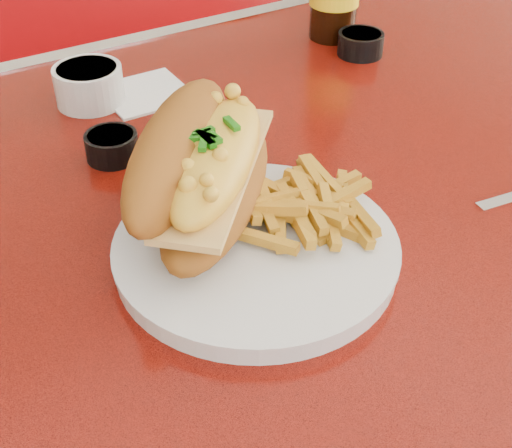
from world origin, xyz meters
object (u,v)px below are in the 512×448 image
diner_table (295,274)px  fork (302,212)px  sauce_cup_left (112,145)px  sauce_cup_right (361,43)px  booth_bench_far (94,176)px  mac_hoagie (203,166)px  gravy_ramekin (89,84)px  dinner_plate (256,250)px

diner_table → fork: (-0.06, -0.10, 0.18)m
sauce_cup_left → sauce_cup_right: 0.40m
booth_bench_far → fork: booth_bench_far is taller
diner_table → sauce_cup_left: size_ratio=18.63×
diner_table → mac_hoagie: mac_hoagie is taller
sauce_cup_left → sauce_cup_right: sauce_cup_right is taller
gravy_ramekin → sauce_cup_right: gravy_ramekin is taller
booth_bench_far → dinner_plate: booth_bench_far is taller
dinner_plate → sauce_cup_right: 0.46m
booth_bench_far → dinner_plate: size_ratio=3.58×
dinner_plate → sauce_cup_left: (-0.05, 0.23, 0.01)m
mac_hoagie → booth_bench_far: bearing=33.4°
mac_hoagie → sauce_cup_left: size_ratio=4.02×
diner_table → booth_bench_far: booth_bench_far is taller
booth_bench_far → sauce_cup_right: bearing=-69.9°
booth_bench_far → sauce_cup_left: 0.87m
booth_bench_far → dinner_plate: 1.05m
diner_table → fork: 0.21m
fork → dinner_plate: bearing=99.0°
sauce_cup_left → mac_hoagie: bearing=-78.2°
diner_table → sauce_cup_right: sauce_cup_right is taller
booth_bench_far → sauce_cup_left: bearing=-103.7°
diner_table → mac_hoagie: (-0.14, -0.04, 0.23)m
sauce_cup_left → sauce_cup_right: size_ratio=0.84×
booth_bench_far → diner_table: bearing=-90.0°
booth_bench_far → mac_hoagie: (-0.14, -0.85, 0.55)m
dinner_plate → fork: bearing=16.3°
booth_bench_far → gravy_ramekin: booth_bench_far is taller
diner_table → gravy_ramekin: size_ratio=12.05×
booth_bench_far → sauce_cup_left: (-0.17, -0.70, 0.50)m
mac_hoagie → sauce_cup_right: mac_hoagie is taller
dinner_plate → fork: 0.06m
diner_table → booth_bench_far: (0.00, 0.81, -0.32)m
diner_table → booth_bench_far: bearing=90.0°
booth_bench_far → mac_hoagie: size_ratio=4.52×
dinner_plate → fork: (0.06, 0.02, 0.01)m
sauce_cup_left → sauce_cup_right: bearing=10.7°
diner_table → sauce_cup_left: 0.27m
diner_table → dinner_plate: dinner_plate is taller
booth_bench_far → gravy_ramekin: (-0.14, -0.56, 0.51)m
booth_bench_far → fork: 1.04m
diner_table → dinner_plate: size_ratio=3.67×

